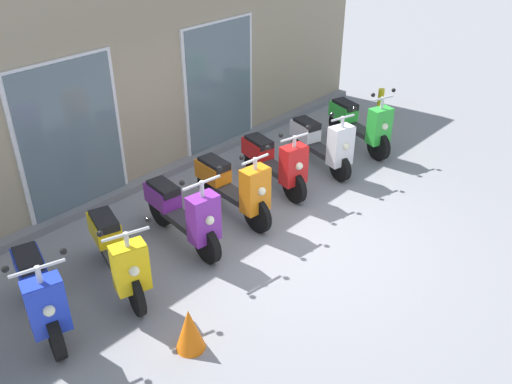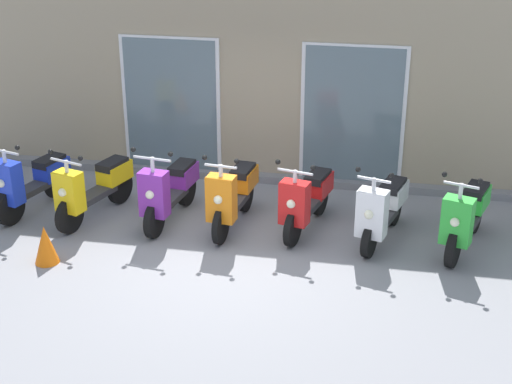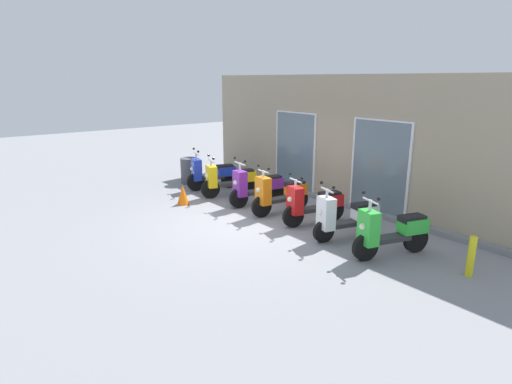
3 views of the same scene
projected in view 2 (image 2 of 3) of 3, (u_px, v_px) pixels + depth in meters
The scene contains 10 objects.
ground_plane at pixel (222, 258), 10.23m from camera, with size 40.00×40.00×0.00m, color gray.
storefront_facade at pixel (262, 82), 12.19m from camera, with size 10.46×0.50×3.31m.
scooter_blue at pixel (32, 182), 11.38m from camera, with size 0.77×1.54×1.24m.
scooter_yellow at pixel (94, 187), 11.17m from camera, with size 0.81×1.62×1.19m.
scooter_purple at pixel (169, 190), 11.07m from camera, with size 0.62×1.64×1.29m.
scooter_orange at pixel (233, 194), 10.88m from camera, with size 0.55×1.63×1.25m.
scooter_red at pixel (307, 199), 10.82m from camera, with size 0.70×1.57×1.20m.
scooter_white at pixel (382, 209), 10.50m from camera, with size 0.72×1.50×1.22m.
scooter_green at pixel (466, 216), 10.28m from camera, with size 0.77×1.59×1.26m.
traffic_cone at pixel (46, 245), 10.03m from camera, with size 0.32×0.32×0.52m, color orange.
Camera 2 is at (2.10, -8.76, 4.94)m, focal length 54.31 mm.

